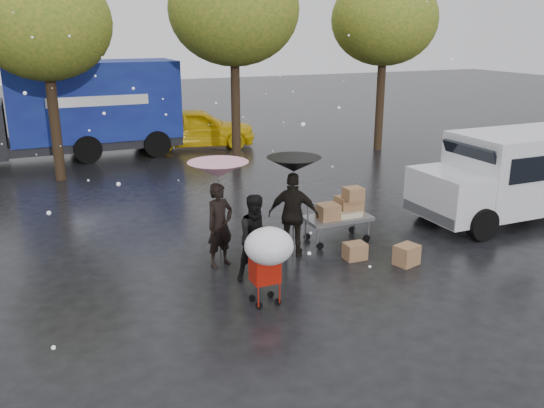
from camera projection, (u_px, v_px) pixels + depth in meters
name	position (u px, v px, depth m)	size (l,w,h in m)	color
ground	(294.00, 282.00, 11.03)	(90.00, 90.00, 0.00)	black
person_pink	(220.00, 225.00, 11.57)	(0.63, 0.41, 1.73)	black
person_middle	(257.00, 238.00, 10.93)	(0.82, 0.64, 1.69)	black
person_black	(293.00, 215.00, 12.07)	(1.06, 0.44, 1.81)	black
umbrella_pink	(218.00, 169.00, 11.23)	(1.20, 1.20, 2.17)	#4C4C4C
umbrella_black	(294.00, 165.00, 11.75)	(1.13, 1.13, 2.14)	#4C4C4C
vendor_cart	(341.00, 210.00, 12.97)	(1.52, 0.80, 1.27)	slate
shopping_cart	(268.00, 250.00, 9.74)	(0.84, 0.84, 1.46)	#B5170A
white_van	(515.00, 174.00, 14.40)	(4.91, 2.18, 2.20)	silver
blue_truck	(71.00, 110.00, 21.07)	(8.30, 2.60, 3.50)	navy
box_ground_near	(407.00, 255.00, 11.79)	(0.47, 0.37, 0.42)	brown
box_ground_far	(355.00, 251.00, 12.09)	(0.45, 0.35, 0.35)	brown
yellow_taxi	(196.00, 128.00, 23.22)	(1.89, 4.70, 1.60)	yellow
tree_row	(146.00, 16.00, 18.14)	(21.60, 4.40, 7.12)	black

